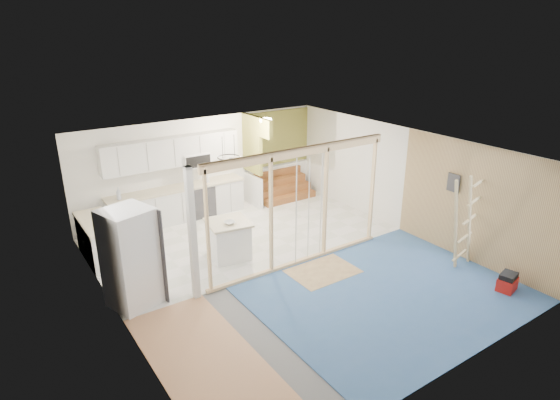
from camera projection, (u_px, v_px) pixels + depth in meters
room at (287, 211)px, 9.56m from camera, size 7.01×8.01×2.61m
floor_overlays at (288, 265)px, 10.10m from camera, size 7.00×8.00×0.03m
stud_frame at (276, 200)px, 9.31m from camera, size 4.66×0.14×2.60m
base_cabinets at (157, 214)px, 11.61m from camera, size 4.45×2.24×0.93m
upper_cabinets at (175, 153)px, 11.89m from camera, size 3.60×0.41×0.85m
green_partition at (273, 169)px, 13.59m from camera, size 2.25×1.51×2.60m
pot_rack at (229, 160)px, 10.62m from camera, size 0.52×0.52×0.72m
sheathing_panel at (477, 206)px, 9.84m from camera, size 0.02×4.00×2.60m
electrical_panel at (454, 183)px, 10.15m from camera, size 0.04×0.30×0.40m
ceiling_light at (266, 120)px, 12.18m from camera, size 0.32×0.32×0.08m
fridge at (131, 258)px, 8.40m from camera, size 1.02×0.99×1.88m
island at (229, 240)px, 10.29m from camera, size 1.01×1.01×0.87m
bowl at (230, 223)px, 10.01m from camera, size 0.23×0.23×0.06m
soap_bottle_a at (119, 194)px, 11.19m from camera, size 0.14×0.14×0.30m
soap_bottle_b at (208, 179)px, 12.42m from camera, size 0.11×0.12×0.20m
toolbox at (507, 283)px, 9.07m from camera, size 0.45×0.38×0.38m
ladder at (464, 222)px, 9.65m from camera, size 1.10×0.09×2.05m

